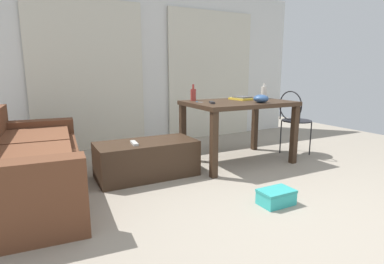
{
  "coord_description": "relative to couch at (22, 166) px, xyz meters",
  "views": [
    {
      "loc": [
        -1.77,
        -1.52,
        1.14
      ],
      "look_at": [
        -0.11,
        1.66,
        0.43
      ],
      "focal_mm": 28.73,
      "sensor_mm": 36.0,
      "label": 1
    }
  ],
  "objects": [
    {
      "name": "tv_remote_primary",
      "position": [
        1.04,
        -0.03,
        0.1
      ],
      "size": [
        0.07,
        0.19,
        0.02
      ],
      "primitive_type": "cube",
      "rotation": [
        0.0,
        0.0,
        -0.09
      ],
      "color": "#B7B7B2",
      "rests_on": "coffee_table"
    },
    {
      "name": "wall_back",
      "position": [
        1.9,
        1.64,
        0.92
      ],
      "size": [
        5.31,
        0.1,
        2.43
      ],
      "primitive_type": "cube",
      "color": "silver",
      "rests_on": "ground"
    },
    {
      "name": "wire_chair",
      "position": [
        3.26,
        -0.05,
        0.25
      ],
      "size": [
        0.4,
        0.4,
        0.88
      ],
      "color": "black",
      "rests_on": "ground"
    },
    {
      "name": "curtains",
      "position": [
        1.9,
        1.55,
        0.76
      ],
      "size": [
        3.63,
        0.03,
        2.13
      ],
      "color": "beige",
      "rests_on": "ground"
    },
    {
      "name": "shoebox",
      "position": [
        1.94,
        -1.19,
        -0.23
      ],
      "size": [
        0.3,
        0.2,
        0.13
      ],
      "color": "#33B2AD",
      "rests_on": "ground"
    },
    {
      "name": "coffee_table",
      "position": [
        1.19,
        0.03,
        -0.1
      ],
      "size": [
        1.07,
        0.51,
        0.39
      ],
      "color": "#382619",
      "rests_on": "ground"
    },
    {
      "name": "book_stack",
      "position": [
        2.54,
        0.17,
        0.49
      ],
      "size": [
        0.21,
        0.29,
        0.04
      ],
      "color": "gold",
      "rests_on": "craft_table"
    },
    {
      "name": "tv_remote_on_table",
      "position": [
        1.97,
        -0.04,
        0.48
      ],
      "size": [
        0.09,
        0.15,
        0.02
      ],
      "primitive_type": "cube",
      "rotation": [
        0.0,
        0.0,
        -0.34
      ],
      "color": "#232326",
      "rests_on": "craft_table"
    },
    {
      "name": "craft_table",
      "position": [
        2.4,
        0.03,
        0.37
      ],
      "size": [
        1.27,
        0.86,
        0.77
      ],
      "color": "#382619",
      "rests_on": "ground"
    },
    {
      "name": "bottle_far",
      "position": [
        2.94,
        0.19,
        0.56
      ],
      "size": [
        0.08,
        0.08,
        0.2
      ],
      "color": "beige",
      "rests_on": "craft_table"
    },
    {
      "name": "ground_plane",
      "position": [
        1.9,
        -0.36,
        -0.3
      ],
      "size": [
        7.64,
        7.64,
        0.0
      ],
      "primitive_type": "plane",
      "color": "gray"
    },
    {
      "name": "bowl",
      "position": [
        2.52,
        -0.24,
        0.52
      ],
      "size": [
        0.18,
        0.18,
        0.1
      ],
      "primitive_type": "ellipsoid",
      "color": "#2D4C7A",
      "rests_on": "craft_table"
    },
    {
      "name": "bottle_near",
      "position": [
        1.93,
        0.35,
        0.55
      ],
      "size": [
        0.07,
        0.07,
        0.2
      ],
      "color": "#99332D",
      "rests_on": "craft_table"
    },
    {
      "name": "scissors",
      "position": [
        1.91,
        0.16,
        0.48
      ],
      "size": [
        0.05,
        0.11,
        0.0
      ],
      "color": "#9EA0A5",
      "rests_on": "craft_table"
    },
    {
      "name": "couch",
      "position": [
        0.0,
        0.0,
        0.0
      ],
      "size": [
        1.03,
        2.03,
        0.77
      ],
      "color": "brown",
      "rests_on": "ground"
    }
  ]
}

